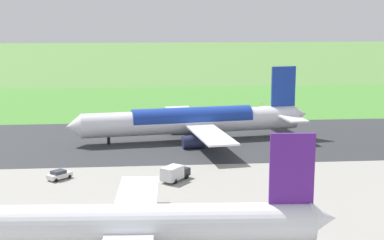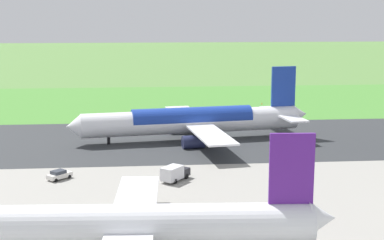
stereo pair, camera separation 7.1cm
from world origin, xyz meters
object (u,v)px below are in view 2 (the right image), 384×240
airliner_main (194,121)px  airliner_parked_mid (125,224)px  no_stopping_sign (275,99)px  service_car_ops (59,175)px  service_truck_fuel (175,173)px  traffic_cone_orange (262,104)px

airliner_main → airliner_parked_mid: 61.09m
airliner_parked_mid → no_stopping_sign: bearing=-111.8°
airliner_main → no_stopping_sign: bearing=-122.0°
airliner_main → airliner_parked_mid: size_ratio=1.09×
service_car_ops → no_stopping_sign: 91.96m
service_truck_fuel → airliner_parked_mid: bearing=75.8°
service_truck_fuel → traffic_cone_orange: 83.09m
service_car_ops → traffic_cone_orange: service_car_ops is taller
airliner_main → service_car_ops: (25.27, 27.91, -3.51)m
traffic_cone_orange → airliner_main: bearing=61.7°
airliner_main → no_stopping_sign: (-28.98, -46.34, -2.60)m
airliner_main → service_truck_fuel: (5.95, 30.49, -2.95)m
no_stopping_sign → traffic_cone_orange: no_stopping_sign is taller
traffic_cone_orange → no_stopping_sign: bearing=176.4°
airliner_main → airliner_parked_mid: (13.31, 59.62, -0.40)m
airliner_parked_mid → service_car_ops: 34.03m
airliner_main → service_truck_fuel: bearing=79.0°
no_stopping_sign → service_car_ops: bearing=53.8°
service_truck_fuel → traffic_cone_orange: service_truck_fuel is taller
service_truck_fuel → airliner_main: bearing=-101.0°
service_truck_fuel → no_stopping_sign: no_stopping_sign is taller
service_car_ops → no_stopping_sign: no_stopping_sign is taller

